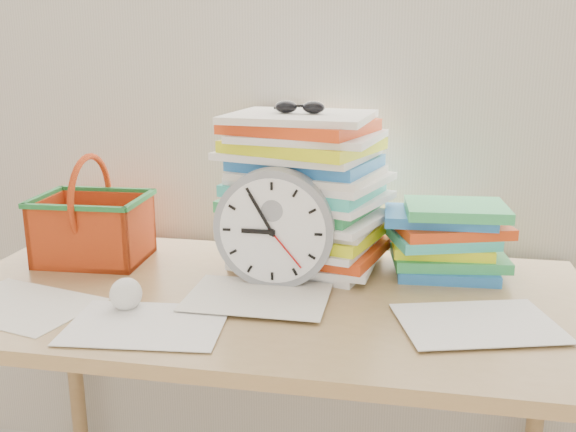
% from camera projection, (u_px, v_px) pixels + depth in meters
% --- Properties ---
extents(curtain, '(2.40, 0.01, 2.50)m').
position_uv_depth(curtain, '(296.00, 33.00, 1.61)').
color(curtain, beige).
rests_on(curtain, room_shell).
extents(desk, '(1.40, 0.70, 0.75)m').
position_uv_depth(desk, '(265.00, 325.00, 1.41)').
color(desk, '#977647').
rests_on(desk, ground).
extents(paper_stack, '(0.42, 0.37, 0.37)m').
position_uv_depth(paper_stack, '(305.00, 191.00, 1.53)').
color(paper_stack, white).
rests_on(paper_stack, desk).
extents(clock, '(0.27, 0.05, 0.27)m').
position_uv_depth(clock, '(275.00, 228.00, 1.41)').
color(clock, gray).
rests_on(clock, desk).
extents(sunglasses, '(0.13, 0.11, 0.03)m').
position_uv_depth(sunglasses, '(300.00, 107.00, 1.47)').
color(sunglasses, black).
rests_on(sunglasses, paper_stack).
extents(book_stack, '(0.32, 0.26, 0.17)m').
position_uv_depth(book_stack, '(445.00, 238.00, 1.50)').
color(book_stack, white).
rests_on(book_stack, desk).
extents(basket, '(0.27, 0.22, 0.26)m').
position_uv_depth(basket, '(92.00, 209.00, 1.58)').
color(basket, '#D04314').
rests_on(basket, desk).
extents(crumpled_ball, '(0.07, 0.07, 0.07)m').
position_uv_depth(crumpled_ball, '(126.00, 294.00, 1.30)').
color(crumpled_ball, white).
rests_on(crumpled_ball, desk).
extents(scattered_papers, '(1.26, 0.42, 0.02)m').
position_uv_depth(scattered_papers, '(265.00, 291.00, 1.39)').
color(scattered_papers, white).
rests_on(scattered_papers, desk).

